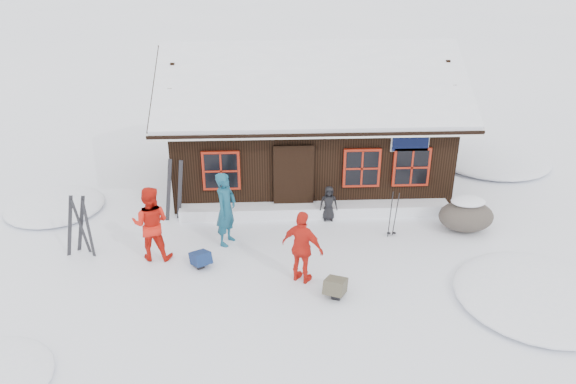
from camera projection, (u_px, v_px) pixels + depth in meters
name	position (u px, v px, depth m)	size (l,w,h in m)	color
ground	(263.00, 258.00, 13.86)	(120.00, 120.00, 0.00)	white
mountain_hut	(308.00, 131.00, 17.76)	(8.90, 6.09, 4.42)	black
snow_drift	(315.00, 210.00, 15.88)	(7.60, 0.60, 0.35)	white
snow_mounds	(322.00, 221.00, 15.61)	(20.60, 13.20, 0.48)	white
skier_teal	(226.00, 209.00, 14.14)	(0.71, 0.47, 1.96)	navy
skier_orange_left	(151.00, 223.00, 13.51)	(0.92, 0.72, 1.90)	red
skier_orange_right	(302.00, 247.00, 12.61)	(1.04, 0.43, 1.77)	red
skier_crouched	(329.00, 203.00, 15.50)	(0.49, 0.32, 1.01)	black
boulder	(466.00, 215.00, 15.01)	(1.47, 1.10, 0.85)	#544B43
ski_pair_left	(75.00, 225.00, 13.84)	(0.61, 0.32, 1.59)	black
ski_pair_mid	(85.00, 228.00, 13.80)	(0.49, 0.29, 1.50)	black
ski_pair_right	(174.00, 191.00, 15.37)	(0.63, 0.14, 1.85)	black
ski_poles	(393.00, 215.00, 14.62)	(0.23, 0.12, 1.31)	black
backpack_blue	(201.00, 261.00, 13.49)	(0.40, 0.53, 0.29)	#12244F
backpack_olive	(335.00, 289.00, 12.40)	(0.44, 0.58, 0.32)	#494434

